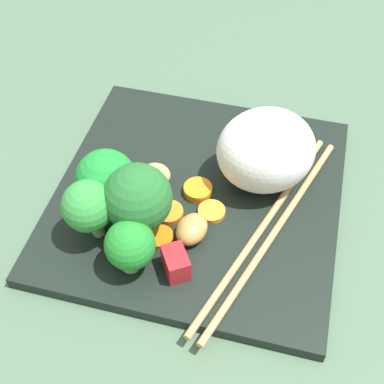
{
  "coord_description": "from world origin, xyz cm",
  "views": [
    {
      "loc": [
        -31.07,
        -6.31,
        38.72
      ],
      "look_at": [
        -1.69,
        0.19,
        3.21
      ],
      "focal_mm": 49.42,
      "sensor_mm": 36.0,
      "label": 1
    }
  ],
  "objects_px": {
    "square_plate": "(198,197)",
    "broccoli_floret_2": "(138,199)",
    "carrot_slice_3": "(212,212)",
    "rice_mound": "(266,150)",
    "chopstick_pair": "(269,229)"
  },
  "relations": [
    {
      "from": "square_plate",
      "to": "broccoli_floret_2",
      "type": "distance_m",
      "value": 0.08
    },
    {
      "from": "broccoli_floret_2",
      "to": "chopstick_pair",
      "type": "height_order",
      "value": "broccoli_floret_2"
    },
    {
      "from": "carrot_slice_3",
      "to": "broccoli_floret_2",
      "type": "bearing_deg",
      "value": 118.69
    },
    {
      "from": "square_plate",
      "to": "broccoli_floret_2",
      "type": "relative_size",
      "value": 3.52
    },
    {
      "from": "rice_mound",
      "to": "carrot_slice_3",
      "type": "distance_m",
      "value": 0.07
    },
    {
      "from": "rice_mound",
      "to": "chopstick_pair",
      "type": "xyz_separation_m",
      "value": [
        -0.06,
        -0.01,
        -0.04
      ]
    },
    {
      "from": "broccoli_floret_2",
      "to": "chopstick_pair",
      "type": "relative_size",
      "value": 0.31
    },
    {
      "from": "square_plate",
      "to": "rice_mound",
      "type": "xyz_separation_m",
      "value": [
        0.03,
        -0.06,
        0.04
      ]
    },
    {
      "from": "square_plate",
      "to": "chopstick_pair",
      "type": "xyz_separation_m",
      "value": [
        -0.03,
        -0.07,
        0.01
      ]
    },
    {
      "from": "square_plate",
      "to": "carrot_slice_3",
      "type": "distance_m",
      "value": 0.03
    },
    {
      "from": "broccoli_floret_2",
      "to": "carrot_slice_3",
      "type": "bearing_deg",
      "value": -61.31
    },
    {
      "from": "square_plate",
      "to": "carrot_slice_3",
      "type": "xyz_separation_m",
      "value": [
        -0.02,
        -0.02,
        0.01
      ]
    },
    {
      "from": "square_plate",
      "to": "broccoli_floret_2",
      "type": "xyz_separation_m",
      "value": [
        -0.05,
        0.04,
        0.05
      ]
    },
    {
      "from": "rice_mound",
      "to": "chopstick_pair",
      "type": "bearing_deg",
      "value": -166.73
    },
    {
      "from": "broccoli_floret_2",
      "to": "chopstick_pair",
      "type": "bearing_deg",
      "value": -78.43
    }
  ]
}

